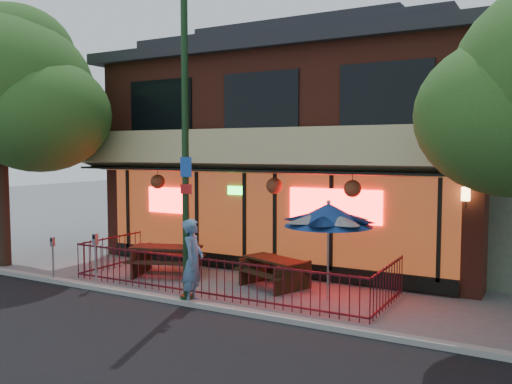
# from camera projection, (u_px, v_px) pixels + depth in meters

# --- Properties ---
(ground) EXTENTS (80.00, 80.00, 0.00)m
(ground) POSITION_uv_depth(u_px,v_px,m) (197.00, 299.00, 13.01)
(ground) COLOR gray
(ground) RESTS_ON ground
(curb) EXTENTS (80.00, 0.25, 0.12)m
(curb) POSITION_uv_depth(u_px,v_px,m) (184.00, 302.00, 12.57)
(curb) COLOR #999993
(curb) RESTS_ON ground
(restaurant_building) EXTENTS (12.96, 9.49, 8.05)m
(restaurant_building) POSITION_uv_depth(u_px,v_px,m) (314.00, 135.00, 18.88)
(restaurant_building) COLOR maroon
(restaurant_building) RESTS_ON ground
(patio_fence) EXTENTS (8.44, 2.62, 1.00)m
(patio_fence) POSITION_uv_depth(u_px,v_px,m) (208.00, 269.00, 13.39)
(patio_fence) COLOR #4E1019
(patio_fence) RESTS_ON ground
(street_light) EXTENTS (0.43, 0.32, 7.00)m
(street_light) POSITION_uv_depth(u_px,v_px,m) (186.00, 169.00, 12.41)
(street_light) COLOR #163117
(street_light) RESTS_ON ground
(street_tree_left) EXTENTS (5.60, 5.60, 8.05)m
(street_tree_left) POSITION_uv_depth(u_px,v_px,m) (2.00, 82.00, 16.52)
(street_tree_left) COLOR #36261B
(street_tree_left) RESTS_ON ground
(picnic_table_left) EXTENTS (2.35, 2.07, 0.84)m
(picnic_table_left) POSITION_uv_depth(u_px,v_px,m) (166.00, 256.00, 15.48)
(picnic_table_left) COLOR #381F14
(picnic_table_left) RESTS_ON ground
(picnic_table_right) EXTENTS (2.14, 1.91, 0.76)m
(picnic_table_right) POSITION_uv_depth(u_px,v_px,m) (275.00, 268.00, 14.16)
(picnic_table_right) COLOR black
(picnic_table_right) RESTS_ON ground
(patio_umbrella) EXTENTS (2.10, 2.10, 2.40)m
(patio_umbrella) POSITION_uv_depth(u_px,v_px,m) (328.00, 215.00, 12.81)
(patio_umbrella) COLOR gray
(patio_umbrella) RESTS_ON ground
(pedestrian) EXTENTS (0.68, 0.84, 2.00)m
(pedestrian) POSITION_uv_depth(u_px,v_px,m) (193.00, 262.00, 12.55)
(pedestrian) COLOR teal
(pedestrian) RESTS_ON ground
(parking_meter_near) EXTENTS (0.14, 0.12, 1.43)m
(parking_meter_near) POSITION_uv_depth(u_px,v_px,m) (96.00, 251.00, 13.99)
(parking_meter_near) COLOR #9EA1A7
(parking_meter_near) RESTS_ON ground
(parking_meter_far) EXTENTS (0.12, 0.10, 1.23)m
(parking_meter_far) POSITION_uv_depth(u_px,v_px,m) (53.00, 252.00, 14.66)
(parking_meter_far) COLOR #93959B
(parking_meter_far) RESTS_ON ground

